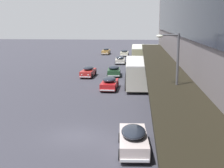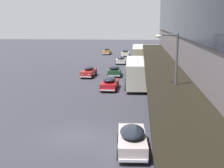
{
  "view_description": "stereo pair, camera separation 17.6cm",
  "coord_description": "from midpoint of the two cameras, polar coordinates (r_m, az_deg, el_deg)",
  "views": [
    {
      "loc": [
        4.15,
        -20.71,
        8.02
      ],
      "look_at": [
        1.33,
        12.69,
        1.29
      ],
      "focal_mm": 50.0,
      "sensor_mm": 36.0,
      "label": 1
    },
    {
      "loc": [
        4.32,
        -20.69,
        8.02
      ],
      "look_at": [
        1.33,
        12.69,
        1.29
      ],
      "focal_mm": 50.0,
      "sensor_mm": 36.0,
      "label": 2
    }
  ],
  "objects": [
    {
      "name": "sedan_oncoming_rear",
      "position": [
        37.36,
        -0.31,
        0.17
      ],
      "size": [
        2.01,
        4.7,
        1.57
      ],
      "color": "#AD191B",
      "rests_on": "ground"
    },
    {
      "name": "street_lamp",
      "position": [
        20.75,
        11.38,
        0.77
      ],
      "size": [
        1.5,
        0.28,
        7.13
      ],
      "color": "#4C4C51",
      "rests_on": "sidewalk_kerb"
    },
    {
      "name": "pedestrian_at_kerb",
      "position": [
        25.95,
        13.02,
        -4.22
      ],
      "size": [
        0.62,
        0.33,
        1.86
      ],
      "color": "#1F2D3D",
      "rests_on": "sidewalk_kerb"
    },
    {
      "name": "ground",
      "position": [
        22.6,
        -6.1,
        -9.49
      ],
      "size": [
        240.0,
        240.0,
        0.0
      ],
      "primitive_type": "plane",
      "color": "#36353F"
    },
    {
      "name": "sedan_second_mid",
      "position": [
        77.87,
        -0.86,
        6.02
      ],
      "size": [
        1.93,
        4.61,
        1.55
      ],
      "color": "#A17535",
      "rests_on": "ground"
    },
    {
      "name": "sedan_far_back",
      "position": [
        46.17,
        -4.16,
        2.3
      ],
      "size": [
        1.96,
        4.76,
        1.56
      ],
      "color": "#A92523",
      "rests_on": "ground"
    },
    {
      "name": "sedan_second_near",
      "position": [
        46.67,
        0.54,
        2.45
      ],
      "size": [
        2.13,
        4.49,
        1.61
      ],
      "color": "#1F4126",
      "rests_on": "ground"
    },
    {
      "name": "sedan_trailing_near",
      "position": [
        19.85,
        3.94,
        -9.97
      ],
      "size": [
        2.05,
        4.74,
        1.64
      ],
      "color": "beige",
      "rests_on": "ground"
    },
    {
      "name": "transit_bus_kerbside_front",
      "position": [
        59.1,
        5.09,
        5.45
      ],
      "size": [
        2.82,
        11.59,
        3.45
      ],
      "color": "tan",
      "rests_on": "ground"
    },
    {
      "name": "transit_bus_kerbside_rear",
      "position": [
        39.58,
        4.62,
        2.35
      ],
      "size": [
        3.08,
        10.95,
        3.21
      ],
      "color": "beige",
      "rests_on": "ground"
    },
    {
      "name": "vw_van",
      "position": [
        48.84,
        4.33,
        3.18
      ],
      "size": [
        1.98,
        4.58,
        1.96
      ],
      "color": "teal",
      "rests_on": "ground"
    },
    {
      "name": "fire_hydrant",
      "position": [
        27.4,
        9.83,
        -4.75
      ],
      "size": [
        0.2,
        0.4,
        0.7
      ],
      "color": "red",
      "rests_on": "sidewalk_kerb"
    },
    {
      "name": "sedan_lead_near",
      "position": [
        60.55,
        1.72,
        4.45
      ],
      "size": [
        2.06,
        4.78,
        1.48
      ],
      "color": "beige",
      "rests_on": "ground"
    },
    {
      "name": "sedan_oncoming_front",
      "position": [
        73.66,
        2.51,
        5.7
      ],
      "size": [
        1.97,
        4.3,
        1.55
      ],
      "color": "beige",
      "rests_on": "ground"
    }
  ]
}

